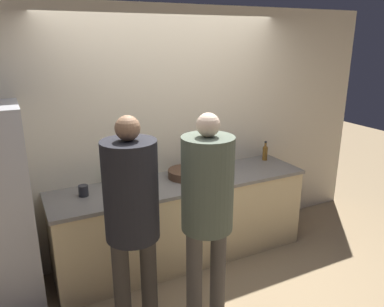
{
  "coord_description": "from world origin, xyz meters",
  "views": [
    {
      "loc": [
        -1.51,
        -2.85,
        2.29
      ],
      "look_at": [
        0.0,
        0.16,
        1.24
      ],
      "focal_mm": 35.0,
      "sensor_mm": 36.0,
      "label": 1
    }
  ],
  "objects_px": {
    "person_center": "(207,200)",
    "potted_plant": "(144,167)",
    "fruit_bowl": "(186,173)",
    "utensil_crock": "(210,165)",
    "person_left": "(132,207)",
    "cup_blue": "(205,180)",
    "cup_black": "(83,191)",
    "bottle_green": "(108,178)",
    "bottle_amber": "(265,153)"
  },
  "relations": [
    {
      "from": "fruit_bowl",
      "to": "utensil_crock",
      "type": "distance_m",
      "value": 0.32
    },
    {
      "from": "person_center",
      "to": "utensil_crock",
      "type": "bearing_deg",
      "value": 59.7
    },
    {
      "from": "cup_black",
      "to": "utensil_crock",
      "type": "bearing_deg",
      "value": 2.95
    },
    {
      "from": "person_center",
      "to": "potted_plant",
      "type": "bearing_deg",
      "value": 96.19
    },
    {
      "from": "person_left",
      "to": "fruit_bowl",
      "type": "xyz_separation_m",
      "value": [
        0.86,
        0.87,
        -0.17
      ]
    },
    {
      "from": "fruit_bowl",
      "to": "bottle_amber",
      "type": "xyz_separation_m",
      "value": [
        1.09,
        0.09,
        0.05
      ]
    },
    {
      "from": "utensil_crock",
      "to": "bottle_amber",
      "type": "xyz_separation_m",
      "value": [
        0.77,
        0.03,
        0.03
      ]
    },
    {
      "from": "bottle_amber",
      "to": "cup_black",
      "type": "height_order",
      "value": "bottle_amber"
    },
    {
      "from": "person_left",
      "to": "cup_blue",
      "type": "distance_m",
      "value": 1.11
    },
    {
      "from": "fruit_bowl",
      "to": "potted_plant",
      "type": "xyz_separation_m",
      "value": [
        -0.42,
        0.12,
        0.09
      ]
    },
    {
      "from": "person_left",
      "to": "fruit_bowl",
      "type": "height_order",
      "value": "person_left"
    },
    {
      "from": "person_left",
      "to": "bottle_amber",
      "type": "distance_m",
      "value": 2.17
    },
    {
      "from": "bottle_amber",
      "to": "potted_plant",
      "type": "distance_m",
      "value": 1.51
    },
    {
      "from": "cup_blue",
      "to": "cup_black",
      "type": "height_order",
      "value": "cup_black"
    },
    {
      "from": "person_center",
      "to": "bottle_amber",
      "type": "relative_size",
      "value": 7.67
    },
    {
      "from": "utensil_crock",
      "to": "person_left",
      "type": "bearing_deg",
      "value": -141.75
    },
    {
      "from": "bottle_green",
      "to": "potted_plant",
      "type": "relative_size",
      "value": 0.57
    },
    {
      "from": "fruit_bowl",
      "to": "bottle_green",
      "type": "height_order",
      "value": "bottle_green"
    },
    {
      "from": "fruit_bowl",
      "to": "potted_plant",
      "type": "bearing_deg",
      "value": 163.9
    },
    {
      "from": "cup_blue",
      "to": "cup_black",
      "type": "xyz_separation_m",
      "value": [
        -1.12,
        0.27,
        0.0
      ]
    },
    {
      "from": "cup_black",
      "to": "cup_blue",
      "type": "bearing_deg",
      "value": -13.6
    },
    {
      "from": "person_center",
      "to": "cup_black",
      "type": "height_order",
      "value": "person_center"
    },
    {
      "from": "utensil_crock",
      "to": "cup_black",
      "type": "xyz_separation_m",
      "value": [
        -1.37,
        -0.07,
        -0.01
      ]
    },
    {
      "from": "bottle_amber",
      "to": "cup_black",
      "type": "relative_size",
      "value": 2.26
    },
    {
      "from": "bottle_amber",
      "to": "cup_blue",
      "type": "height_order",
      "value": "bottle_amber"
    },
    {
      "from": "bottle_amber",
      "to": "cup_blue",
      "type": "xyz_separation_m",
      "value": [
        -1.02,
        -0.37,
        -0.04
      ]
    },
    {
      "from": "utensil_crock",
      "to": "cup_black",
      "type": "bearing_deg",
      "value": -177.05
    },
    {
      "from": "person_left",
      "to": "cup_black",
      "type": "distance_m",
      "value": 0.89
    },
    {
      "from": "person_center",
      "to": "cup_blue",
      "type": "xyz_separation_m",
      "value": [
        0.37,
        0.71,
        -0.15
      ]
    },
    {
      "from": "person_left",
      "to": "potted_plant",
      "type": "bearing_deg",
      "value": 65.87
    },
    {
      "from": "bottle_amber",
      "to": "potted_plant",
      "type": "bearing_deg",
      "value": 178.87
    },
    {
      "from": "fruit_bowl",
      "to": "cup_blue",
      "type": "height_order",
      "value": "fruit_bowl"
    },
    {
      "from": "bottle_green",
      "to": "cup_black",
      "type": "bearing_deg",
      "value": -145.02
    },
    {
      "from": "person_left",
      "to": "potted_plant",
      "type": "xyz_separation_m",
      "value": [
        0.44,
        0.99,
        -0.07
      ]
    },
    {
      "from": "cup_black",
      "to": "person_left",
      "type": "bearing_deg",
      "value": -77.47
    },
    {
      "from": "utensil_crock",
      "to": "cup_blue",
      "type": "bearing_deg",
      "value": -126.12
    },
    {
      "from": "bottle_amber",
      "to": "cup_black",
      "type": "distance_m",
      "value": 2.14
    },
    {
      "from": "person_left",
      "to": "person_center",
      "type": "height_order",
      "value": "person_left"
    },
    {
      "from": "person_left",
      "to": "fruit_bowl",
      "type": "bearing_deg",
      "value": 45.17
    },
    {
      "from": "person_center",
      "to": "cup_black",
      "type": "distance_m",
      "value": 1.25
    },
    {
      "from": "fruit_bowl",
      "to": "utensil_crock",
      "type": "bearing_deg",
      "value": 11.19
    },
    {
      "from": "person_center",
      "to": "utensil_crock",
      "type": "xyz_separation_m",
      "value": [
        0.62,
        1.05,
        -0.14
      ]
    },
    {
      "from": "person_center",
      "to": "cup_blue",
      "type": "bearing_deg",
      "value": 62.76
    },
    {
      "from": "potted_plant",
      "to": "bottle_green",
      "type": "bearing_deg",
      "value": 169.55
    },
    {
      "from": "cup_black",
      "to": "potted_plant",
      "type": "relative_size",
      "value": 0.41
    },
    {
      "from": "person_left",
      "to": "person_center",
      "type": "xyz_separation_m",
      "value": [
        0.56,
        -0.12,
        -0.01
      ]
    },
    {
      "from": "bottle_amber",
      "to": "bottle_green",
      "type": "height_order",
      "value": "bottle_amber"
    },
    {
      "from": "bottle_amber",
      "to": "bottle_green",
      "type": "distance_m",
      "value": 1.86
    },
    {
      "from": "bottle_green",
      "to": "bottle_amber",
      "type": "bearing_deg",
      "value": -2.93
    },
    {
      "from": "utensil_crock",
      "to": "person_center",
      "type": "bearing_deg",
      "value": -120.3
    }
  ]
}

